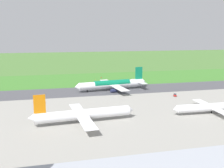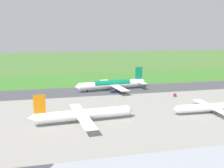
% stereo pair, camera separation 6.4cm
% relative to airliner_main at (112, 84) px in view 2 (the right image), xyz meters
% --- Properties ---
extents(ground_plane, '(800.00, 800.00, 0.00)m').
position_rel_airliner_main_xyz_m(ground_plane, '(4.37, 0.05, -4.35)').
color(ground_plane, '#477233').
extents(runway_asphalt, '(600.00, 30.22, 0.06)m').
position_rel_airliner_main_xyz_m(runway_asphalt, '(4.37, 0.05, -4.32)').
color(runway_asphalt, '#47474C').
rests_on(runway_asphalt, ground).
extents(apron_concrete, '(440.00, 110.00, 0.05)m').
position_rel_airliner_main_xyz_m(apron_concrete, '(4.37, 61.82, -4.33)').
color(apron_concrete, gray).
rests_on(apron_concrete, ground).
extents(grass_verge_foreground, '(600.00, 80.00, 0.04)m').
position_rel_airliner_main_xyz_m(grass_verge_foreground, '(4.37, -43.15, -4.33)').
color(grass_verge_foreground, '#3C782B').
rests_on(grass_verge_foreground, ground).
extents(airliner_main, '(54.11, 44.41, 15.88)m').
position_rel_airliner_main_xyz_m(airliner_main, '(0.00, 0.00, 0.00)').
color(airliner_main, white).
rests_on(airliner_main, ground).
extents(airliner_parked_near, '(42.34, 34.58, 12.37)m').
position_rel_airliner_main_xyz_m(airliner_parked_near, '(-36.49, 65.42, -0.97)').
color(airliner_parked_near, white).
rests_on(airliner_parked_near, ground).
extents(airliner_parked_mid, '(48.92, 40.06, 14.27)m').
position_rel_airliner_main_xyz_m(airliner_parked_mid, '(29.02, 64.13, -0.45)').
color(airliner_parked_mid, white).
rests_on(airliner_parked_mid, ground).
extents(service_truck_baggage, '(4.98, 6.11, 2.65)m').
position_rel_airliner_main_xyz_m(service_truck_baggage, '(49.49, 28.20, -2.95)').
color(service_truck_baggage, black).
rests_on(service_truck_baggage, ground).
extents(service_car_followme, '(3.41, 4.57, 1.62)m').
position_rel_airliner_main_xyz_m(service_car_followme, '(-35.19, 27.13, -3.51)').
color(service_car_followme, '#B21914').
rests_on(service_car_followme, ground).
extents(no_stopping_sign, '(0.60, 0.10, 2.40)m').
position_rel_airliner_main_xyz_m(no_stopping_sign, '(-0.08, -43.18, -2.92)').
color(no_stopping_sign, slate).
rests_on(no_stopping_sign, ground).
extents(traffic_cone_orange, '(0.40, 0.40, 0.55)m').
position_rel_airliner_main_xyz_m(traffic_cone_orange, '(4.80, -44.49, -4.08)').
color(traffic_cone_orange, orange).
rests_on(traffic_cone_orange, ground).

